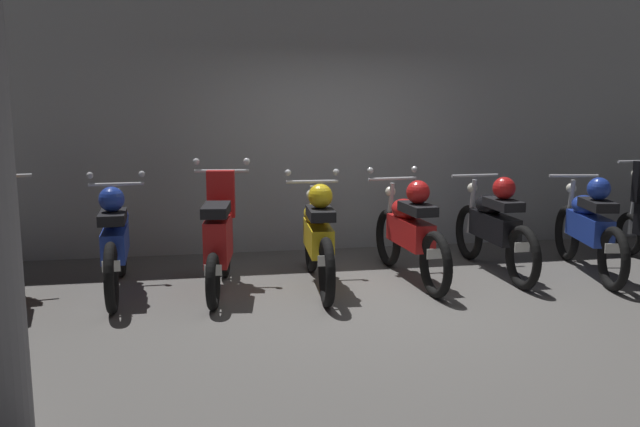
{
  "coord_description": "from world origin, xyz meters",
  "views": [
    {
      "loc": [
        -1.7,
        -6.15,
        1.93
      ],
      "look_at": [
        -0.47,
        0.56,
        0.75
      ],
      "focal_mm": 38.5,
      "sensor_mm": 36.0,
      "label": 1
    }
  ],
  "objects_px": {
    "motorbike_slot_3": "(318,236)",
    "motorbike_slot_5": "(494,226)",
    "motorbike_slot_0": "(1,249)",
    "motorbike_slot_2": "(219,239)",
    "motorbike_slot_6": "(589,226)",
    "motorbike_slot_4": "(410,231)",
    "motorbike_slot_1": "(115,240)"
  },
  "relations": [
    {
      "from": "motorbike_slot_2",
      "to": "motorbike_slot_3",
      "type": "xyz_separation_m",
      "value": [
        0.99,
        -0.03,
        0.0
      ]
    },
    {
      "from": "motorbike_slot_1",
      "to": "motorbike_slot_5",
      "type": "height_order",
      "value": "motorbike_slot_1"
    },
    {
      "from": "motorbike_slot_1",
      "to": "motorbike_slot_3",
      "type": "height_order",
      "value": "same"
    },
    {
      "from": "motorbike_slot_2",
      "to": "motorbike_slot_6",
      "type": "height_order",
      "value": "motorbike_slot_2"
    },
    {
      "from": "motorbike_slot_0",
      "to": "motorbike_slot_6",
      "type": "bearing_deg",
      "value": 0.36
    },
    {
      "from": "motorbike_slot_0",
      "to": "motorbike_slot_6",
      "type": "height_order",
      "value": "motorbike_slot_0"
    },
    {
      "from": "motorbike_slot_2",
      "to": "motorbike_slot_5",
      "type": "bearing_deg",
      "value": 3.36
    },
    {
      "from": "motorbike_slot_2",
      "to": "motorbike_slot_1",
      "type": "bearing_deg",
      "value": 173.32
    },
    {
      "from": "motorbike_slot_1",
      "to": "motorbike_slot_4",
      "type": "xyz_separation_m",
      "value": [
        2.98,
        -0.06,
        0.0
      ]
    },
    {
      "from": "motorbike_slot_6",
      "to": "motorbike_slot_4",
      "type": "bearing_deg",
      "value": 176.95
    },
    {
      "from": "motorbike_slot_0",
      "to": "motorbike_slot_6",
      "type": "distance_m",
      "value": 5.98
    },
    {
      "from": "motorbike_slot_0",
      "to": "motorbike_slot_2",
      "type": "xyz_separation_m",
      "value": [
        2.0,
        0.09,
        0.0
      ]
    },
    {
      "from": "motorbike_slot_0",
      "to": "motorbike_slot_4",
      "type": "relative_size",
      "value": 0.86
    },
    {
      "from": "motorbike_slot_4",
      "to": "motorbike_slot_6",
      "type": "height_order",
      "value": "motorbike_slot_4"
    },
    {
      "from": "motorbike_slot_3",
      "to": "motorbike_slot_5",
      "type": "xyz_separation_m",
      "value": [
        1.99,
        0.21,
        -0.0
      ]
    },
    {
      "from": "motorbike_slot_0",
      "to": "motorbike_slot_1",
      "type": "distance_m",
      "value": 1.02
    },
    {
      "from": "motorbike_slot_5",
      "to": "motorbike_slot_0",
      "type": "bearing_deg",
      "value": -177.01
    },
    {
      "from": "motorbike_slot_3",
      "to": "motorbike_slot_5",
      "type": "distance_m",
      "value": 2.0
    },
    {
      "from": "motorbike_slot_0",
      "to": "motorbike_slot_5",
      "type": "xyz_separation_m",
      "value": [
        4.98,
        0.26,
        0.0
      ]
    },
    {
      "from": "motorbike_slot_1",
      "to": "motorbike_slot_3",
      "type": "relative_size",
      "value": 1.0
    },
    {
      "from": "motorbike_slot_3",
      "to": "motorbike_slot_5",
      "type": "relative_size",
      "value": 1.0
    },
    {
      "from": "motorbike_slot_4",
      "to": "motorbike_slot_5",
      "type": "xyz_separation_m",
      "value": [
        1.0,
        0.12,
        -0.0
      ]
    },
    {
      "from": "motorbike_slot_2",
      "to": "motorbike_slot_4",
      "type": "relative_size",
      "value": 0.86
    },
    {
      "from": "motorbike_slot_3",
      "to": "motorbike_slot_6",
      "type": "relative_size",
      "value": 1.01
    },
    {
      "from": "motorbike_slot_3",
      "to": "motorbike_slot_4",
      "type": "bearing_deg",
      "value": 5.13
    },
    {
      "from": "motorbike_slot_1",
      "to": "motorbike_slot_6",
      "type": "xyz_separation_m",
      "value": [
        4.98,
        -0.17,
        -0.0
      ]
    },
    {
      "from": "motorbike_slot_4",
      "to": "motorbike_slot_5",
      "type": "bearing_deg",
      "value": 6.71
    },
    {
      "from": "motorbike_slot_5",
      "to": "motorbike_slot_3",
      "type": "bearing_deg",
      "value": -174.08
    },
    {
      "from": "motorbike_slot_3",
      "to": "motorbike_slot_0",
      "type": "bearing_deg",
      "value": -178.96
    },
    {
      "from": "motorbike_slot_5",
      "to": "motorbike_slot_6",
      "type": "xyz_separation_m",
      "value": [
        1.0,
        -0.22,
        0.0
      ]
    },
    {
      "from": "motorbike_slot_2",
      "to": "motorbike_slot_6",
      "type": "distance_m",
      "value": 3.98
    },
    {
      "from": "motorbike_slot_4",
      "to": "motorbike_slot_6",
      "type": "distance_m",
      "value": 2.0
    }
  ]
}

